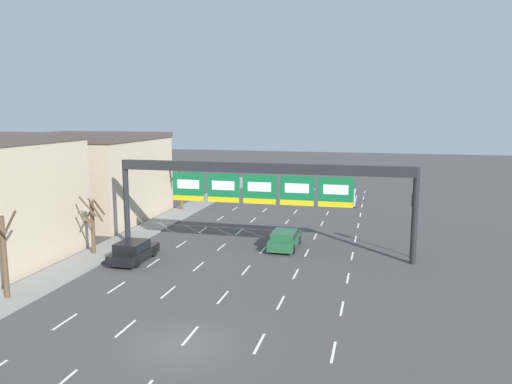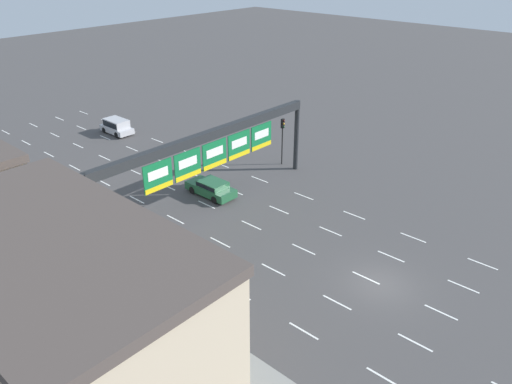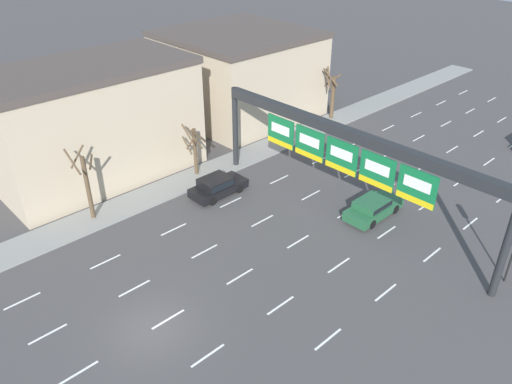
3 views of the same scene
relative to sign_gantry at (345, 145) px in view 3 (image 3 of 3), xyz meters
The scene contains 11 objects.
ground_plane 16.04m from the sign_gantry, 90.00° to the right, with size 220.00×220.00×0.00m, color #474444.
sidewalk_left 19.60m from the sign_gantry, 126.88° to the right, with size 2.80×110.00×0.15m.
lane_dashes 5.72m from the sign_gantry, 90.00° to the right, with size 13.32×67.00×0.01m.
sign_gantry is the anchor object (origin of this frame).
building_near 19.29m from the sign_gantry, 153.56° to the right, with size 8.44×15.25×8.73m.
building_far 21.18m from the sign_gantry, 157.14° to the left, with size 13.00×12.99×8.18m.
car_black 10.23m from the sign_gantry, 153.46° to the right, with size 1.96×4.27×1.44m.
car_green 5.33m from the sign_gantry, 51.75° to the left, with size 1.91×4.56×1.36m.
tree_bare_closest 17.02m from the sign_gantry, 132.86° to the right, with size 1.56×1.51×5.22m.
tree_bare_second 12.45m from the sign_gantry, 163.69° to the right, with size 1.56×1.42×4.28m.
tree_bare_third 18.21m from the sign_gantry, 131.17° to the left, with size 2.17×2.22×5.12m.
Camera 3 is at (17.01, -8.76, 18.83)m, focal length 35.00 mm.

